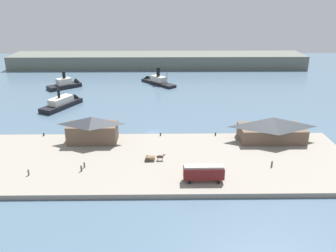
{
  "coord_description": "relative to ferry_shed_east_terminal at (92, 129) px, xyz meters",
  "views": [
    {
      "loc": [
        3.24,
        -108.49,
        44.31
      ],
      "look_at": [
        4.73,
        1.09,
        2.0
      ],
      "focal_mm": 37.42,
      "sensor_mm": 36.0,
      "label": 1
    }
  ],
  "objects": [
    {
      "name": "seawall_edge",
      "position": [
        18.32,
        6.13,
        -4.78
      ],
      "size": [
        110.0,
        0.8,
        1.0
      ],
      "primitive_type": "cube",
      "color": "slate",
      "rests_on": "ground"
    },
    {
      "name": "horse_cart",
      "position": [
        18.91,
        -13.14,
        -3.15
      ],
      "size": [
        5.51,
        1.58,
        1.87
      ],
      "color": "brown",
      "rests_on": "quay_promenade"
    },
    {
      "name": "mooring_post_center_east",
      "position": [
        20.56,
        4.39,
        -3.63
      ],
      "size": [
        0.44,
        0.44,
        0.9
      ],
      "primitive_type": "cylinder",
      "color": "black",
      "rests_on": "quay_promenade"
    },
    {
      "name": "pedestrian_at_waters_edge",
      "position": [
        0.43,
        -18.9,
        -3.29
      ],
      "size": [
        0.43,
        0.43,
        1.73
      ],
      "color": "#4C3D33",
      "rests_on": "quay_promenade"
    },
    {
      "name": "ferry_moored_west",
      "position": [
        -18.91,
        39.47,
        -3.72
      ],
      "size": [
        14.69,
        21.38,
        9.69
      ],
      "color": "black",
      "rests_on": "ground"
    },
    {
      "name": "ferry_shed_customs_shed",
      "position": [
        54.76,
        0.47,
        -0.3
      ],
      "size": [
        19.91,
        9.95,
        7.43
      ],
      "color": "brown",
      "rests_on": "quay_promenade"
    },
    {
      "name": "ground_plane",
      "position": [
        18.32,
        9.73,
        -5.28
      ],
      "size": [
        320.0,
        320.0,
        0.0
      ],
      "primitive_type": "plane",
      "color": "slate"
    },
    {
      "name": "pedestrian_walking_east",
      "position": [
        -12.31,
        -20.91,
        -3.28
      ],
      "size": [
        0.43,
        0.43,
        1.75
      ],
      "color": "#6B5B4C",
      "rests_on": "quay_promenade"
    },
    {
      "name": "pedestrian_standing_center",
      "position": [
        49.94,
        -17.18,
        -3.28
      ],
      "size": [
        0.43,
        0.43,
        1.75
      ],
      "color": "#4C3D33",
      "rests_on": "quay_promenade"
    },
    {
      "name": "pedestrian_near_west_shed",
      "position": [
        0.78,
        -16.91,
        -3.33
      ],
      "size": [
        0.4,
        0.4,
        1.64
      ],
      "color": "#3D4C42",
      "rests_on": "quay_promenade"
    },
    {
      "name": "quay_promenade",
      "position": [
        18.32,
        -12.27,
        -4.68
      ],
      "size": [
        110.0,
        36.0,
        1.2
      ],
      "primitive_type": "cube",
      "color": "gray",
      "rests_on": "ground"
    },
    {
      "name": "mooring_post_west",
      "position": [
        38.14,
        4.32,
        -3.63
      ],
      "size": [
        0.44,
        0.44,
        0.9
      ],
      "primitive_type": "cylinder",
      "color": "black",
      "rests_on": "quay_promenade"
    },
    {
      "name": "ferry_shed_east_terminal",
      "position": [
        0.0,
        0.0,
        0.0
      ],
      "size": [
        14.99,
        7.84,
        8.04
      ],
      "color": "brown",
      "rests_on": "quay_promenade"
    },
    {
      "name": "ferry_approaching_west",
      "position": [
        -25.38,
        69.61,
        -3.68
      ],
      "size": [
        17.02,
        15.58,
        9.97
      ],
      "color": "black",
      "rests_on": "ground"
    },
    {
      "name": "street_tram",
      "position": [
        31.15,
        -24.49,
        -1.61
      ],
      "size": [
        9.8,
        2.77,
        4.21
      ],
      "color": "maroon",
      "rests_on": "quay_promenade"
    },
    {
      "name": "far_headland",
      "position": [
        18.32,
        119.73,
        -1.28
      ],
      "size": [
        180.0,
        24.0,
        8.0
      ],
      "primitive_type": "cube",
      "color": "#60665B",
      "rests_on": "ground"
    },
    {
      "name": "mooring_post_center_west",
      "position": [
        -16.68,
        4.7,
        -3.63
      ],
      "size": [
        0.44,
        0.44,
        0.9
      ],
      "primitive_type": "cylinder",
      "color": "black",
      "rests_on": "quay_promenade"
    },
    {
      "name": "ferry_near_quay",
      "position": [
        17.34,
        76.9,
        -3.79
      ],
      "size": [
        19.11,
        20.8,
        10.23
      ],
      "color": "black",
      "rests_on": "ground"
    }
  ]
}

